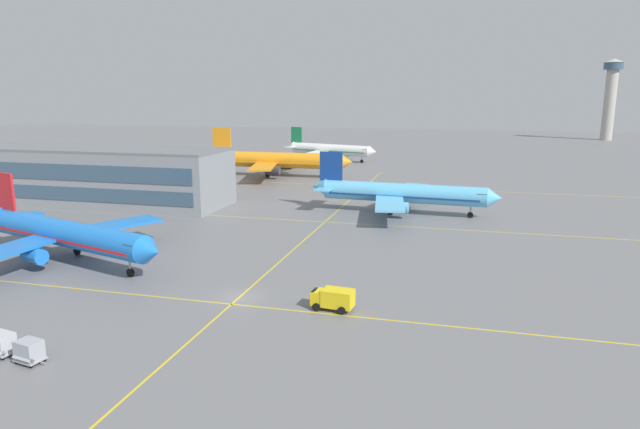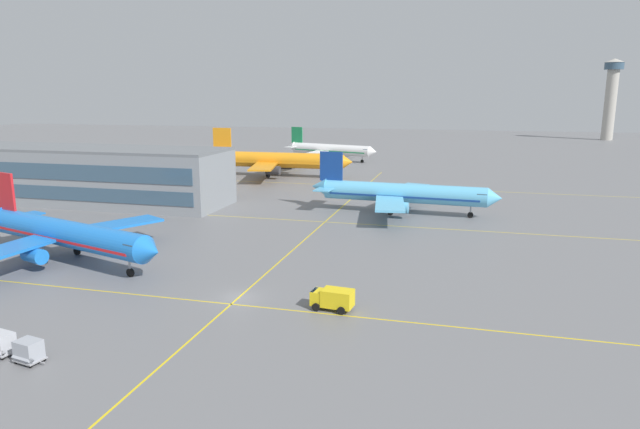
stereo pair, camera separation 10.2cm
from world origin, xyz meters
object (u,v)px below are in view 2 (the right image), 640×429
(service_truck_red_van, at_px, (332,298))
(control_tower, at_px, (611,93))
(baggage_cart_row_second, at_px, (1,343))
(baggage_cart_row_middle, at_px, (28,351))
(airliner_second_row, at_px, (401,193))
(airliner_third_row, at_px, (277,160))
(airliner_front_gate, at_px, (65,234))
(airliner_far_left_stand, at_px, (330,149))

(service_truck_red_van, xyz_separation_m, control_tower, (76.10, 239.76, 20.54))
(baggage_cart_row_second, distance_m, baggage_cart_row_middle, 3.20)
(airliner_second_row, relative_size, service_truck_red_van, 7.96)
(airliner_third_row, bearing_deg, airliner_front_gate, -90.82)
(airliner_front_gate, relative_size, baggage_cart_row_second, 11.49)
(service_truck_red_van, relative_size, baggage_cart_row_middle, 1.50)
(control_tower, bearing_deg, airliner_far_left_stand, -132.77)
(airliner_front_gate, relative_size, control_tower, 0.88)
(service_truck_red_van, xyz_separation_m, baggage_cart_row_middle, (-20.48, -16.87, -0.17))
(airliner_far_left_stand, relative_size, service_truck_red_van, 7.65)
(airliner_far_left_stand, bearing_deg, control_tower, 47.23)
(airliner_front_gate, relative_size, service_truck_red_van, 7.66)
(airliner_front_gate, relative_size, airliner_far_left_stand, 1.00)
(airliner_third_row, height_order, service_truck_red_van, airliner_third_row)
(airliner_third_row, relative_size, airliner_far_left_stand, 1.21)
(baggage_cart_row_second, xyz_separation_m, baggage_cart_row_middle, (3.16, -0.53, 0.00))
(airliner_second_row, relative_size, airliner_third_row, 0.86)
(airliner_second_row, xyz_separation_m, baggage_cart_row_second, (-24.76, -63.80, -2.61))
(service_truck_red_van, distance_m, baggage_cart_row_second, 28.74)
(baggage_cart_row_second, height_order, baggage_cart_row_middle, same)
(airliner_front_gate, bearing_deg, airliner_third_row, 89.18)
(airliner_second_row, bearing_deg, airliner_far_left_stand, 112.56)
(airliner_third_row, relative_size, baggage_cart_row_second, 13.83)
(baggage_cart_row_middle, bearing_deg, service_truck_red_van, 39.49)
(baggage_cart_row_middle, bearing_deg, airliner_front_gate, 123.47)
(airliner_front_gate, distance_m, control_tower, 258.87)
(airliner_third_row, distance_m, baggage_cart_row_middle, 103.65)
(baggage_cart_row_middle, bearing_deg, baggage_cart_row_second, 170.46)
(airliner_far_left_stand, bearing_deg, airliner_third_row, -96.83)
(baggage_cart_row_second, bearing_deg, service_truck_red_van, 34.66)
(airliner_front_gate, distance_m, baggage_cart_row_middle, 29.18)
(airliner_front_gate, height_order, airliner_second_row, airliner_second_row)
(airliner_second_row, distance_m, baggage_cart_row_second, 68.49)
(service_truck_red_van, relative_size, control_tower, 0.11)
(control_tower, bearing_deg, airliner_front_gate, -115.85)
(airliner_front_gate, xyz_separation_m, airliner_second_row, (37.63, 40.09, 0.06))
(airliner_third_row, xyz_separation_m, baggage_cart_row_second, (11.76, -101.99, -3.20))
(airliner_front_gate, height_order, service_truck_red_van, airliner_front_gate)
(baggage_cart_row_middle, bearing_deg, airliner_second_row, 71.44)
(airliner_third_row, bearing_deg, baggage_cart_row_second, -83.42)
(airliner_second_row, xyz_separation_m, service_truck_red_van, (-1.12, -47.46, -2.44))
(airliner_far_left_stand, bearing_deg, service_truck_red_van, -76.09)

